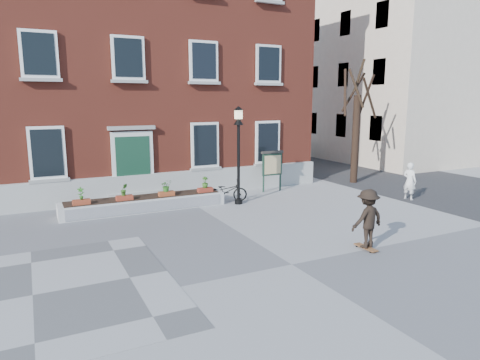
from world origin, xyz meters
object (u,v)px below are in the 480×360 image
lamp_post (238,142)px  notice_board (272,164)px  skateboarder (367,219)px  bystander (410,181)px  parked_car (288,149)px  bicycle (227,191)px

lamp_post → notice_board: 3.17m
skateboarder → bystander: bearing=33.4°
bystander → lamp_post: 7.47m
parked_car → lamp_post: lamp_post is taller
bicycle → notice_board: 3.01m
parked_car → skateboarder: skateboarder is taller
bicycle → lamp_post: (0.27, -0.58, 2.09)m
lamp_post → notice_board: size_ratio=2.10×
bystander → lamp_post: lamp_post is taller
bicycle → bystander: bystander is taller
skateboarder → bicycle: bearing=98.9°
bicycle → skateboarder: 7.15m
parked_car → bystander: bearing=-80.4°
bicycle → lamp_post: size_ratio=0.43×
lamp_post → skateboarder: lamp_post is taller
parked_car → bystander: 13.35m
bicycle → skateboarder: (1.10, -7.05, 0.46)m
parked_car → lamp_post: size_ratio=1.09×
notice_board → skateboarder: bearing=-101.6°
parked_car → skateboarder: 19.01m
bicycle → parked_car: 13.79m
bicycle → notice_board: bearing=-51.2°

